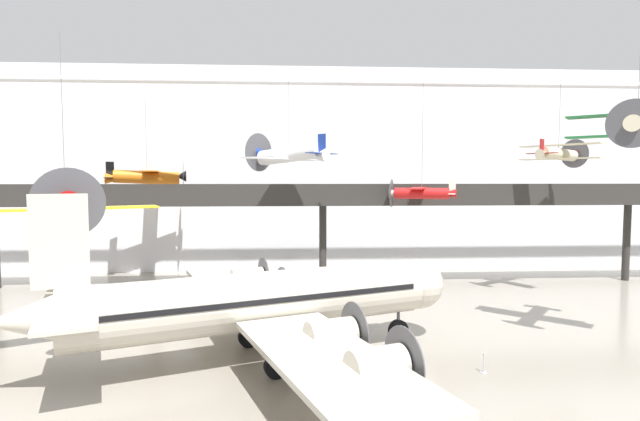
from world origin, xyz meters
The scene contains 12 objects.
ground_plane centered at (0.00, 0.00, 0.00)m, with size 260.00×260.00×0.00m, color gray.
hangar_back_wall centered at (0.00, 32.63, 11.07)m, with size 140.00×3.00×22.14m.
mezzanine_walkway centered at (0.00, 23.16, 8.02)m, with size 110.00×3.20×9.67m.
ceiling_truss_beam centered at (0.00, 22.30, 18.81)m, with size 120.00×0.60×0.60m.
airliner_silver_main centered at (-5.06, 4.16, 3.40)m, with size 24.23×28.31×9.52m.
suspended_plane_green_biplane centered at (17.38, 5.42, 13.22)m, with size 6.55×6.31×6.63m.
suspended_plane_white_twin centered at (-3.17, 20.12, 12.19)m, with size 8.10×8.39×7.70m.
suspended_plane_cream_biplane centered at (19.62, 18.02, 12.27)m, with size 5.98×6.58×7.41m.
suspended_plane_orange_highwing centered at (-17.14, 26.83, 10.29)m, with size 7.76×9.37×9.67m.
suspended_plane_yellow_lowwing centered at (-15.77, 5.78, 8.91)m, with size 9.54×8.39×11.05m.
suspended_plane_red_highwing centered at (8.27, 19.48, 8.94)m, with size 5.99×7.00×10.70m.
stanchion_barrier centered at (7.03, 1.97, 0.33)m, with size 0.36×0.36×1.08m.
Camera 1 is at (-3.12, -23.09, 10.32)m, focal length 28.00 mm.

